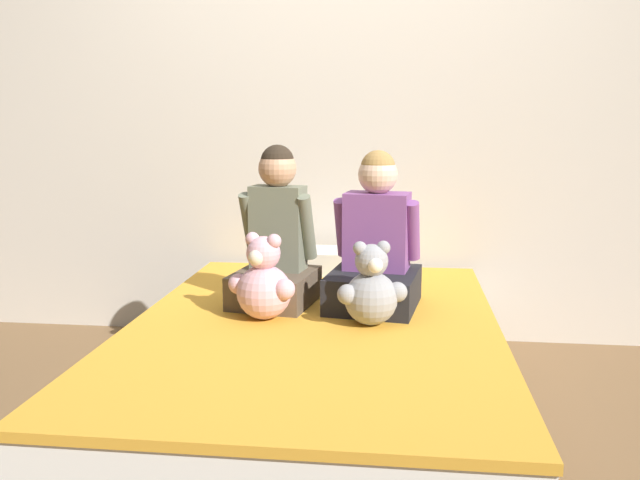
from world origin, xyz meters
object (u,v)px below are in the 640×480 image
teddy_bear_held_by_left_child (264,283)px  pillow_at_headboard (336,261)px  child_on_left (276,242)px  teddy_bear_held_by_right_child (371,290)px  bed (314,373)px  child_on_right (375,249)px

teddy_bear_held_by_left_child → pillow_at_headboard: bearing=94.8°
child_on_left → teddy_bear_held_by_right_child: (0.40, -0.27, -0.12)m
teddy_bear_held_by_right_child → bed: bearing=159.4°
child_on_right → teddy_bear_held_by_left_child: child_on_right is taller
child_on_left → child_on_right: 0.41m
child_on_right → pillow_at_headboard: child_on_right is taller
child_on_right → teddy_bear_held_by_right_child: bearing=-82.6°
bed → teddy_bear_held_by_left_child: bearing=175.9°
bed → pillow_at_headboard: size_ratio=4.22×
child_on_left → child_on_right: bearing=10.0°
pillow_at_headboard → bed: bearing=-90.0°
teddy_bear_held_by_left_child → pillow_at_headboard: 0.85m
bed → child_on_left: size_ratio=3.09×
child_on_right → pillow_at_headboard: 0.65m
bed → teddy_bear_held_by_left_child: 0.40m
child_on_left → teddy_bear_held_by_left_child: (-0.01, -0.24, -0.11)m
pillow_at_headboard → child_on_right: bearing=-69.6°
bed → teddy_bear_held_by_right_child: size_ratio=6.36×
teddy_bear_held_by_right_child → pillow_at_headboard: 0.88m
teddy_bear_held_by_left_child → teddy_bear_held_by_right_child: 0.41m
teddy_bear_held_by_left_child → teddy_bear_held_by_right_child: size_ratio=1.05×
child_on_right → teddy_bear_held_by_left_child: (-0.41, -0.25, -0.09)m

